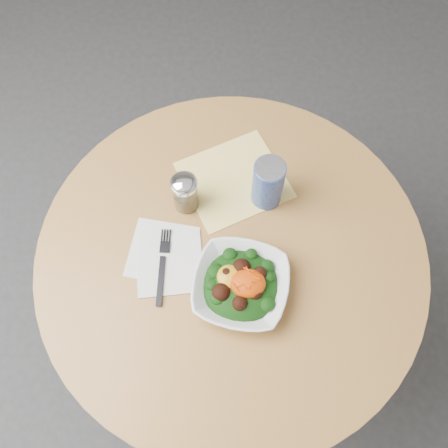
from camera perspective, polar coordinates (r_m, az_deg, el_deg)
The scene contains 8 objects.
ground at distance 1.86m, azimuth 0.54°, elevation -11.88°, with size 6.00×6.00×0.00m, color #303032.
table at distance 1.33m, azimuth 0.75°, elevation -6.46°, with size 0.90×0.90×0.75m.
cloth_napkin at distance 1.23m, azimuth 1.16°, elevation 5.07°, with size 0.24×0.22×0.00m, color yellow.
paper_napkins at distance 1.14m, azimuth -6.64°, elevation -3.82°, with size 0.18×0.20×0.00m.
salad_bowl at distance 1.09m, azimuth 1.92°, elevation -7.01°, with size 0.25×0.25×0.08m.
fork at distance 1.14m, azimuth -7.02°, elevation -4.54°, with size 0.04×0.18×0.00m.
spice_shaker at distance 1.15m, azimuth -4.48°, elevation 3.59°, with size 0.06×0.06×0.11m.
beverage_can at distance 1.15m, azimuth 5.04°, elevation 4.67°, with size 0.07×0.07×0.14m.
Camera 1 is at (-0.04, -0.42, 1.81)m, focal length 40.00 mm.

